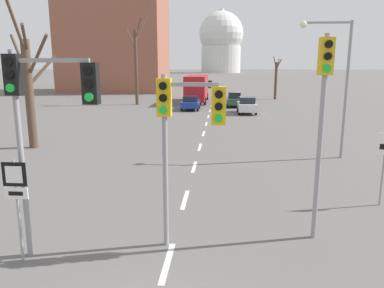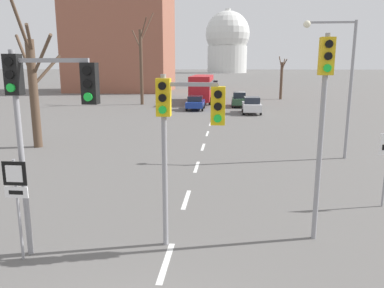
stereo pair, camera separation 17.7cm
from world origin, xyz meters
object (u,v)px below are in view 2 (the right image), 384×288
(traffic_signal_near_left, at_px, (42,103))
(sedan_far_left, at_px, (239,99))
(traffic_signal_near_right, at_px, (323,101))
(sedan_mid_centre, at_px, (196,103))
(sedan_near_right, at_px, (214,84))
(traffic_signal_centre_tall, at_px, (183,119))
(street_lamp_right, at_px, (341,73))
(route_sign_post, at_px, (16,192))
(city_bus, at_px, (202,87))
(sedan_near_left, at_px, (252,105))

(traffic_signal_near_left, height_order, sedan_far_left, traffic_signal_near_left)
(traffic_signal_near_right, height_order, sedan_mid_centre, traffic_signal_near_right)
(sedan_near_right, bearing_deg, traffic_signal_near_left, -90.98)
(traffic_signal_centre_tall, height_order, street_lamp_right, street_lamp_right)
(route_sign_post, relative_size, city_bus, 0.24)
(sedan_near_left, xyz_separation_m, sedan_mid_centre, (-5.94, 2.66, -0.05))
(traffic_signal_near_right, height_order, traffic_signal_centre_tall, traffic_signal_near_right)
(sedan_near_left, bearing_deg, traffic_signal_near_right, -89.64)
(traffic_signal_near_right, relative_size, sedan_mid_centre, 1.33)
(traffic_signal_centre_tall, height_order, sedan_near_left, traffic_signal_centre_tall)
(city_bus, bearing_deg, sedan_mid_centre, -90.79)
(traffic_signal_centre_tall, bearing_deg, street_lamp_right, 57.19)
(traffic_signal_near_left, height_order, traffic_signal_centre_tall, traffic_signal_near_left)
(traffic_signal_centre_tall, distance_m, city_bus, 39.95)
(route_sign_post, bearing_deg, city_bus, 87.72)
(sedan_near_right, relative_size, sedan_far_left, 0.93)
(sedan_near_left, height_order, sedan_near_right, sedan_near_left)
(sedan_near_right, distance_m, sedan_far_left, 37.67)
(traffic_signal_near_left, xyz_separation_m, traffic_signal_near_right, (6.95, 1.64, -0.04))
(traffic_signal_near_left, bearing_deg, sedan_mid_centre, 88.53)
(traffic_signal_near_right, bearing_deg, sedan_far_left, 92.13)
(traffic_signal_near_left, distance_m, sedan_mid_centre, 32.55)
(traffic_signal_centre_tall, xyz_separation_m, city_bus, (-2.35, 39.85, -1.44))
(route_sign_post, bearing_deg, traffic_signal_centre_tall, 16.17)
(traffic_signal_near_left, distance_m, sedan_near_right, 73.50)
(traffic_signal_near_right, relative_size, traffic_signal_centre_tall, 1.22)
(street_lamp_right, xyz_separation_m, sedan_mid_centre, (-9.26, 21.00, -3.66))
(route_sign_post, bearing_deg, sedan_near_left, 76.04)
(sedan_near_right, relative_size, city_bus, 0.38)
(traffic_signal_centre_tall, height_order, route_sign_post, traffic_signal_centre_tall)
(street_lamp_right, xyz_separation_m, sedan_near_right, (-8.83, 62.02, -3.67))
(traffic_signal_near_left, xyz_separation_m, street_lamp_right, (10.09, 11.40, 0.50))
(traffic_signal_centre_tall, relative_size, sedan_near_left, 1.10)
(sedan_mid_centre, distance_m, sedan_far_left, 6.04)
(traffic_signal_centre_tall, relative_size, street_lamp_right, 0.66)
(sedan_far_left, bearing_deg, traffic_signal_near_right, -87.87)
(traffic_signal_near_left, height_order, route_sign_post, traffic_signal_near_left)
(city_bus, bearing_deg, traffic_signal_centre_tall, -86.62)
(sedan_near_left, xyz_separation_m, city_bus, (-5.83, 10.99, 1.21))
(traffic_signal_centre_tall, distance_m, route_sign_post, 4.48)
(traffic_signal_near_left, distance_m, route_sign_post, 2.29)
(street_lamp_right, relative_size, sedan_mid_centre, 1.65)
(route_sign_post, xyz_separation_m, city_bus, (1.63, 41.01, 0.25))
(sedan_near_left, height_order, sedan_far_left, sedan_far_left)
(sedan_mid_centre, bearing_deg, sedan_near_right, 89.40)
(traffic_signal_centre_tall, distance_m, sedan_mid_centre, 31.74)
(traffic_signal_near_left, height_order, street_lamp_right, street_lamp_right)
(traffic_signal_centre_tall, xyz_separation_m, sedan_near_right, (-2.04, 72.55, -2.71))
(traffic_signal_near_left, xyz_separation_m, route_sign_post, (-0.69, -0.29, -2.16))
(street_lamp_right, bearing_deg, sedan_mid_centre, 113.79)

